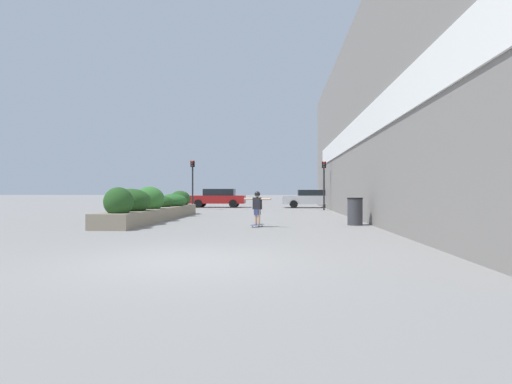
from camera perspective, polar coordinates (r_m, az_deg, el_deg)
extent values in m
plane|color=gray|center=(7.77, -10.33, -9.70)|extent=(300.00, 300.00, 0.00)
cube|color=gray|center=(22.55, 13.52, 9.13)|extent=(0.60, 33.50, 9.75)
cube|color=white|center=(19.85, 13.85, 8.18)|extent=(0.06, 28.30, 1.20)
cube|color=gray|center=(19.35, -14.05, -3.02)|extent=(1.39, 10.90, 0.56)
ellipsoid|color=#234C1E|center=(14.97, -19.05, -1.35)|extent=(1.05, 0.91, 1.05)
ellipsoid|color=#234C1E|center=(16.63, -17.36, -1.27)|extent=(1.51, 1.46, 1.00)
ellipsoid|color=#33702D|center=(18.36, -14.99, -1.00)|extent=(1.33, 1.12, 1.12)
ellipsoid|color=#234C1E|center=(20.44, -13.24, -1.42)|extent=(1.08, 0.93, 0.62)
ellipsoid|color=#286028|center=(21.80, -11.75, -1.22)|extent=(1.47, 1.37, 0.74)
ellipsoid|color=#234C1E|center=(23.40, -10.79, -0.96)|extent=(1.18, 1.23, 0.92)
cube|color=navy|center=(14.86, 0.19, -4.68)|extent=(0.48, 0.66, 0.01)
cylinder|color=beige|center=(15.10, 0.37, -4.84)|extent=(0.08, 0.08, 0.06)
cylinder|color=beige|center=(15.01, 0.91, -4.86)|extent=(0.08, 0.08, 0.06)
cylinder|color=beige|center=(14.71, -0.55, -4.97)|extent=(0.08, 0.08, 0.06)
cylinder|color=beige|center=(14.63, 0.01, -5.00)|extent=(0.08, 0.08, 0.06)
cylinder|color=tan|center=(14.87, -0.03, -3.57)|extent=(0.14, 0.14, 0.56)
cylinder|color=tan|center=(14.80, 0.41, -3.59)|extent=(0.14, 0.14, 0.56)
cube|color=navy|center=(14.83, 0.19, -2.88)|extent=(0.26, 0.24, 0.20)
cube|color=black|center=(14.81, 0.19, -1.64)|extent=(0.36, 0.29, 0.44)
cylinder|color=tan|center=(15.00, -1.01, -0.98)|extent=(0.40, 0.26, 0.07)
cylinder|color=tan|center=(14.62, 1.42, -1.01)|extent=(0.40, 0.26, 0.07)
sphere|color=tan|center=(14.81, 0.19, -0.43)|extent=(0.18, 0.18, 0.18)
sphere|color=black|center=(14.81, 0.19, -0.31)|extent=(0.21, 0.21, 0.21)
cylinder|color=#38383D|center=(16.12, 13.96, -2.80)|extent=(0.58, 0.58, 1.03)
cylinder|color=black|center=(16.11, 13.96, -0.88)|extent=(0.61, 0.61, 0.05)
cube|color=maroon|center=(33.53, -5.55, -1.06)|extent=(4.63, 1.79, 0.66)
cube|color=black|center=(33.49, -5.24, -0.03)|extent=(2.55, 1.58, 0.55)
cylinder|color=black|center=(32.96, -8.25, -1.66)|extent=(0.67, 0.22, 0.67)
cylinder|color=black|center=(34.63, -7.68, -1.57)|extent=(0.67, 0.22, 0.67)
cylinder|color=black|center=(32.50, -3.29, -1.68)|extent=(0.67, 0.22, 0.67)
cylinder|color=black|center=(34.19, -2.95, -1.60)|extent=(0.67, 0.22, 0.67)
cube|color=#BCBCC1|center=(32.92, 7.95, -1.10)|extent=(4.79, 1.89, 0.68)
cube|color=black|center=(32.93, 8.28, -0.10)|extent=(2.64, 1.66, 0.47)
cylinder|color=black|center=(31.95, 5.41, -1.74)|extent=(0.63, 0.22, 0.63)
cylinder|color=black|center=(33.74, 5.31, -1.65)|extent=(0.63, 0.22, 0.63)
cylinder|color=black|center=(32.19, 10.71, -1.73)|extent=(0.63, 0.22, 0.63)
cylinder|color=black|center=(33.96, 10.33, -1.64)|extent=(0.63, 0.22, 0.63)
cylinder|color=black|center=(29.18, -9.04, 0.51)|extent=(0.11, 0.11, 3.10)
cube|color=black|center=(29.25, -9.04, 3.98)|extent=(0.28, 0.20, 0.45)
sphere|color=red|center=(29.14, -9.10, 4.29)|extent=(0.15, 0.15, 0.15)
sphere|color=#2D2823|center=(29.13, -9.10, 4.00)|extent=(0.15, 0.15, 0.15)
sphere|color=#2D2823|center=(29.12, -9.10, 3.70)|extent=(0.15, 0.15, 0.15)
cylinder|color=black|center=(28.69, 9.68, 0.42)|extent=(0.11, 0.11, 3.00)
cube|color=black|center=(28.76, 9.68, 3.86)|extent=(0.28, 0.20, 0.45)
sphere|color=red|center=(28.65, 9.71, 4.17)|extent=(0.15, 0.15, 0.15)
sphere|color=#2D2823|center=(28.64, 9.71, 3.87)|extent=(0.15, 0.15, 0.15)
sphere|color=#2D2823|center=(28.63, 9.71, 3.57)|extent=(0.15, 0.15, 0.15)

